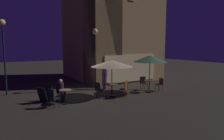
# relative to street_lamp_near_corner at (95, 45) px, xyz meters

# --- Properties ---
(ground_plane) EXTENTS (60.00, 60.00, 0.00)m
(ground_plane) POSITION_rel_street_lamp_near_corner_xyz_m (-1.10, -0.72, -3.10)
(ground_plane) COLOR #2C2620
(cafe_building) EXTENTS (6.83, 7.70, 9.31)m
(cafe_building) POSITION_rel_street_lamp_near_corner_xyz_m (2.64, 3.27, 1.55)
(cafe_building) COLOR #A27F50
(cafe_building) RESTS_ON ground
(street_lamp_near_corner) EXTENTS (0.38, 0.38, 4.14)m
(street_lamp_near_corner) POSITION_rel_street_lamp_near_corner_xyz_m (0.00, 0.00, 0.00)
(street_lamp_near_corner) COLOR black
(street_lamp_near_corner) RESTS_ON ground
(street_lamp_down_street) EXTENTS (0.37, 0.37, 4.60)m
(street_lamp_down_street) POSITION_rel_street_lamp_near_corner_xyz_m (-5.24, 1.82, 0.27)
(street_lamp_down_street) COLOR black
(street_lamp_down_street) RESTS_ON ground
(menu_sandwich_board) EXTENTS (0.83, 0.81, 0.84)m
(menu_sandwich_board) POSITION_rel_street_lamp_near_corner_xyz_m (-3.60, -1.05, -2.67)
(menu_sandwich_board) COLOR black
(menu_sandwich_board) RESTS_ON ground
(cafe_table_0) EXTENTS (0.68, 0.68, 0.78)m
(cafe_table_0) POSITION_rel_street_lamp_near_corner_xyz_m (2.77, -2.26, -2.55)
(cafe_table_0) COLOR black
(cafe_table_0) RESTS_ON ground
(cafe_table_1) EXTENTS (0.78, 0.78, 0.77)m
(cafe_table_1) POSITION_rel_street_lamp_near_corner_xyz_m (0.12, -1.91, -2.52)
(cafe_table_1) COLOR black
(cafe_table_1) RESTS_ON ground
(cafe_table_2) EXTENTS (0.62, 0.62, 0.75)m
(cafe_table_2) POSITION_rel_street_lamp_near_corner_xyz_m (-2.74, -1.94, -2.59)
(cafe_table_2) COLOR black
(cafe_table_2) RESTS_ON ground
(patio_umbrella_0) EXTENTS (2.17, 2.17, 2.41)m
(patio_umbrella_0) POSITION_rel_street_lamp_near_corner_xyz_m (2.77, -2.26, -0.91)
(patio_umbrella_0) COLOR black
(patio_umbrella_0) RESTS_ON ground
(patio_umbrella_1) EXTENTS (2.46, 2.46, 2.19)m
(patio_umbrella_1) POSITION_rel_street_lamp_near_corner_xyz_m (0.12, -1.91, -1.11)
(patio_umbrella_1) COLOR black
(patio_umbrella_1) RESTS_ON ground
(cafe_chair_0) EXTENTS (0.49, 0.49, 0.91)m
(cafe_chair_0) POSITION_rel_street_lamp_near_corner_xyz_m (2.93, -1.49, -2.55)
(cafe_chair_0) COLOR black
(cafe_chair_0) RESTS_ON ground
(cafe_chair_1) EXTENTS (0.45, 0.45, 0.87)m
(cafe_chair_1) POSITION_rel_street_lamp_near_corner_xyz_m (3.63, -2.38, -2.57)
(cafe_chair_1) COLOR brown
(cafe_chair_1) RESTS_ON ground
(cafe_chair_2) EXTENTS (0.55, 0.55, 1.00)m
(cafe_chair_2) POSITION_rel_street_lamp_near_corner_xyz_m (0.59, -2.58, -2.49)
(cafe_chair_2) COLOR brown
(cafe_chair_2) RESTS_ON ground
(cafe_chair_3) EXTENTS (0.46, 0.46, 0.95)m
(cafe_chair_3) POSITION_rel_street_lamp_near_corner_xyz_m (-0.75, -1.98, -2.52)
(cafe_chair_3) COLOR black
(cafe_chair_3) RESTS_ON ground
(cafe_chair_4) EXTENTS (0.39, 0.39, 0.85)m
(cafe_chair_4) POSITION_rel_street_lamp_near_corner_xyz_m (-2.75, -1.07, -2.58)
(cafe_chair_4) COLOR black
(cafe_chair_4) RESTS_ON ground
(cafe_chair_5) EXTENTS (0.52, 0.52, 0.94)m
(cafe_chair_5) POSITION_rel_street_lamp_near_corner_xyz_m (-3.49, -2.28, -2.54)
(cafe_chair_5) COLOR black
(cafe_chair_5) RESTS_ON ground
(patron_seated_0) EXTENTS (0.34, 0.54, 1.19)m
(patron_seated_0) POSITION_rel_street_lamp_near_corner_xyz_m (-2.75, -1.20, -2.42)
(patron_seated_0) COLOR black
(patron_seated_0) RESTS_ON ground
(patron_standing_1) EXTENTS (0.35, 0.35, 1.77)m
(patron_standing_1) POSITION_rel_street_lamp_near_corner_xyz_m (0.80, 0.11, -2.20)
(patron_standing_1) COLOR #633E64
(patron_standing_1) RESTS_ON ground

